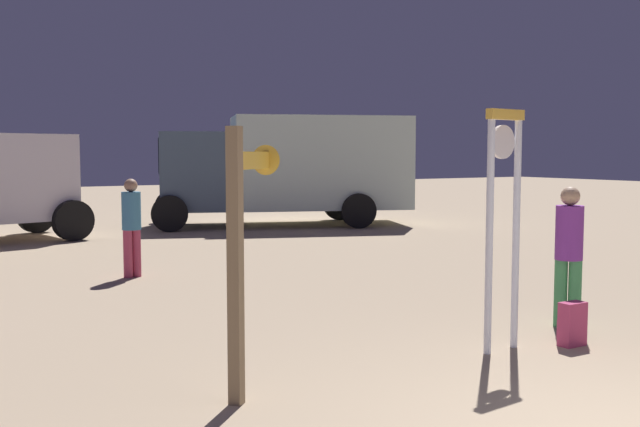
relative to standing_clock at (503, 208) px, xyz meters
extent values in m
cylinder|color=silver|center=(-0.20, -0.03, -0.28)|extent=(0.07, 0.07, 2.26)
cylinder|color=silver|center=(0.20, 0.02, -0.28)|extent=(0.07, 0.07, 2.26)
cube|color=yellow|center=(0.00, 0.00, 0.90)|extent=(0.49, 0.14, 0.10)
cylinder|color=silver|center=(0.00, 0.03, 0.64)|extent=(0.33, 0.08, 0.33)
cube|color=black|center=(-0.01, 0.05, 0.64)|extent=(0.08, 0.02, 0.05)
cube|color=black|center=(-0.01, 0.05, 0.64)|extent=(0.11, 0.02, 0.10)
cube|color=#8C7353|center=(-2.88, -0.10, -0.34)|extent=(0.14, 0.14, 2.14)
cube|color=yellow|center=(-2.62, 0.11, 0.47)|extent=(0.46, 0.41, 0.14)
cone|color=yellow|center=(-2.34, 0.36, 0.47)|extent=(0.33, 0.33, 0.25)
sphere|color=#EDDA89|center=(-2.81, -0.05, -0.87)|extent=(0.04, 0.04, 0.04)
sphere|color=#FFE98C|center=(-2.81, -0.05, -0.55)|extent=(0.04, 0.04, 0.04)
sphere|color=#FBE191|center=(-2.81, -0.05, -0.23)|extent=(0.04, 0.04, 0.04)
sphere|color=#F7E598|center=(-2.81, -0.05, 0.09)|extent=(0.04, 0.04, 0.04)
sphere|color=#FFD997|center=(-2.81, -0.05, 0.41)|extent=(0.04, 0.04, 0.04)
cylinder|color=#439756|center=(1.28, 0.39, -1.03)|extent=(0.14, 0.14, 0.76)
cylinder|color=#439756|center=(1.37, 0.27, -1.03)|extent=(0.14, 0.14, 0.76)
cylinder|color=purple|center=(1.33, 0.33, -0.35)|extent=(0.30, 0.30, 0.60)
sphere|color=tan|center=(1.33, 0.33, 0.06)|extent=(0.21, 0.21, 0.21)
cube|color=#B73A63|center=(0.75, -0.24, -1.19)|extent=(0.27, 0.15, 0.44)
cube|color=#AA4E6C|center=(0.75, -0.15, -1.25)|extent=(0.19, 0.04, 0.20)
cylinder|color=#B73C57|center=(-1.82, 6.08, -1.04)|extent=(0.14, 0.14, 0.75)
cylinder|color=#B73C57|center=(-1.97, 6.05, -1.04)|extent=(0.14, 0.14, 0.75)
cylinder|color=teal|center=(-1.89, 6.06, -0.37)|extent=(0.30, 0.30, 0.59)
sphere|color=#987157|center=(-1.89, 6.06, 0.03)|extent=(0.21, 0.21, 0.21)
cube|color=silver|center=(4.94, 11.88, 0.26)|extent=(5.16, 3.80, 2.45)
cube|color=#43566A|center=(1.85, 13.00, 0.05)|extent=(2.49, 2.73, 2.02)
cube|color=black|center=(0.97, 13.32, 0.45)|extent=(0.67, 1.78, 0.89)
cylinder|color=black|center=(1.61, 14.36, -0.96)|extent=(0.93, 0.54, 0.90)
cylinder|color=black|center=(0.79, 12.11, -0.96)|extent=(0.93, 0.54, 0.90)
cylinder|color=black|center=(6.10, 12.74, -0.96)|extent=(0.93, 0.54, 0.90)
cylinder|color=black|center=(5.28, 10.49, -0.96)|extent=(0.93, 0.54, 0.90)
cube|color=silver|center=(-2.52, 12.37, -0.01)|extent=(2.16, 2.34, 1.90)
cube|color=black|center=(-1.63, 12.55, 0.37)|extent=(0.36, 1.68, 0.84)
cylinder|color=black|center=(-1.65, 11.43, -0.96)|extent=(0.93, 0.42, 0.90)
cylinder|color=black|center=(-2.07, 13.57, -0.96)|extent=(0.93, 0.42, 0.90)
camera|label=1|loc=(-5.13, -5.20, 0.53)|focal=41.17mm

